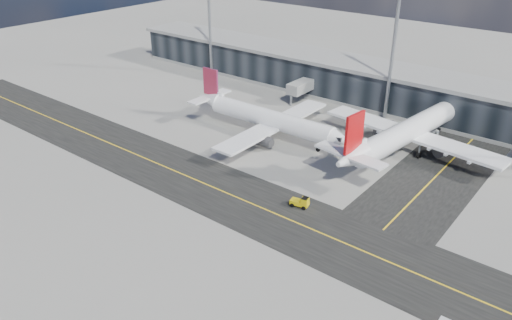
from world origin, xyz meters
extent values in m
plane|color=gray|center=(0.00, 0.00, 0.00)|extent=(300.00, 300.00, 0.00)
cube|color=black|center=(0.00, 4.00, 0.01)|extent=(180.00, 14.00, 0.02)
cube|color=black|center=(18.00, 35.00, 0.01)|extent=(14.00, 50.00, 0.02)
cube|color=yellow|center=(0.00, 4.00, 0.03)|extent=(180.00, 0.25, 0.01)
cube|color=yellow|center=(18.00, 35.00, 0.03)|extent=(0.25, 50.00, 0.01)
cube|color=black|center=(0.00, 55.00, 4.00)|extent=(150.00, 12.00, 8.00)
cube|color=gray|center=(0.00, 55.00, 8.40)|extent=(152.00, 13.00, 0.80)
cube|color=gray|center=(0.00, 55.00, 0.40)|extent=(150.00, 12.20, 0.80)
cube|color=gray|center=(-20.00, 47.00, 3.50)|extent=(3.00, 10.00, 2.40)
cylinder|color=gray|center=(-20.00, 42.00, 1.20)|extent=(0.60, 0.60, 2.40)
cylinder|color=gray|center=(-50.00, 48.00, 14.00)|extent=(0.70, 0.70, 28.00)
cylinder|color=gray|center=(0.00, 48.00, 14.00)|extent=(0.70, 0.70, 28.00)
cylinder|color=white|center=(-13.36, 25.55, 3.63)|extent=(27.24, 3.80, 3.63)
cone|color=white|center=(2.06, 25.65, 3.63)|extent=(4.56, 3.66, 3.63)
cone|color=white|center=(-29.24, 25.45, 4.17)|extent=(5.47, 3.66, 3.63)
cube|color=white|center=(-12.46, 25.56, 2.72)|extent=(4.73, 30.87, 0.45)
cylinder|color=#2D2D30|center=(-11.59, 31.01, 1.72)|extent=(3.82, 2.11, 2.09)
cylinder|color=#2D2D30|center=(-11.52, 20.12, 1.72)|extent=(3.82, 2.11, 2.09)
cube|color=silver|center=(-11.59, 31.01, 2.45)|extent=(1.82, 0.37, 0.73)
cube|color=silver|center=(-11.52, 20.12, 2.45)|extent=(1.82, 0.37, 0.73)
cube|color=maroon|center=(-28.79, 25.45, 7.98)|extent=(3.81, 0.43, 5.62)
cube|color=white|center=(-29.24, 25.45, 4.72)|extent=(2.61, 10.90, 0.32)
cube|color=#2D2D30|center=(1.60, 25.65, 3.99)|extent=(1.83, 2.01, 0.64)
cylinder|color=gray|center=(-2.48, 25.62, 1.09)|extent=(0.22, 0.22, 1.81)
cylinder|color=black|center=(-2.48, 25.62, 0.41)|extent=(0.82, 0.32, 0.82)
cylinder|color=black|center=(-14.29, 28.27, 0.50)|extent=(1.00, 0.46, 1.00)
cylinder|color=black|center=(-14.25, 22.82, 0.50)|extent=(1.00, 0.46, 1.00)
cylinder|color=white|center=(10.05, 35.91, 4.08)|extent=(7.88, 30.86, 4.08)
cone|color=white|center=(12.23, 53.11, 4.08)|extent=(4.69, 5.57, 4.08)
cone|color=white|center=(7.82, 18.20, 4.69)|extent=(4.81, 6.58, 4.08)
cube|color=white|center=(10.18, 36.92, 3.06)|extent=(35.03, 9.41, 0.51)
cylinder|color=#2D2D30|center=(4.24, 38.70, 1.94)|extent=(2.86, 4.54, 2.35)
cylinder|color=#2D2D30|center=(16.38, 37.16, 1.94)|extent=(2.86, 4.54, 2.35)
cube|color=silver|center=(4.24, 38.70, 2.75)|extent=(0.66, 2.07, 0.82)
cube|color=silver|center=(16.38, 37.16, 2.75)|extent=(0.66, 2.07, 0.82)
cube|color=#BA0C0F|center=(7.88, 18.71, 8.97)|extent=(0.99, 4.31, 6.32)
cube|color=white|center=(7.82, 18.20, 5.30)|extent=(12.50, 4.37, 0.36)
cube|color=#2D2D30|center=(12.17, 52.60, 4.49)|extent=(2.48, 2.30, 0.71)
cylinder|color=gray|center=(11.59, 48.05, 1.22)|extent=(0.27, 0.27, 2.04)
cylinder|color=black|center=(11.59, 48.05, 0.46)|extent=(0.47, 0.96, 0.92)
cylinder|color=black|center=(6.89, 35.28, 0.56)|extent=(0.65, 1.18, 1.12)
cylinder|color=black|center=(12.96, 34.51, 0.56)|extent=(0.65, 1.18, 1.12)
cube|color=#D6BB0B|center=(5.48, 7.82, 0.69)|extent=(2.96, 1.82, 0.64)
cube|color=#D6BB0B|center=(6.29, 7.98, 1.29)|extent=(1.23, 1.38, 0.83)
cube|color=black|center=(6.29, 7.98, 1.61)|extent=(1.13, 1.31, 0.23)
cylinder|color=black|center=(6.26, 8.59, 0.32)|extent=(0.68, 0.36, 0.64)
cylinder|color=black|center=(6.50, 7.42, 0.32)|extent=(0.68, 0.36, 0.64)
cylinder|color=black|center=(4.46, 8.21, 0.32)|extent=(0.68, 0.36, 0.64)
cylinder|color=black|center=(4.70, 7.04, 0.32)|extent=(0.68, 0.36, 0.64)
imported|color=white|center=(11.50, 44.00, 0.77)|extent=(3.75, 6.01, 1.55)
camera|label=1|loc=(39.87, -45.76, 39.93)|focal=35.00mm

